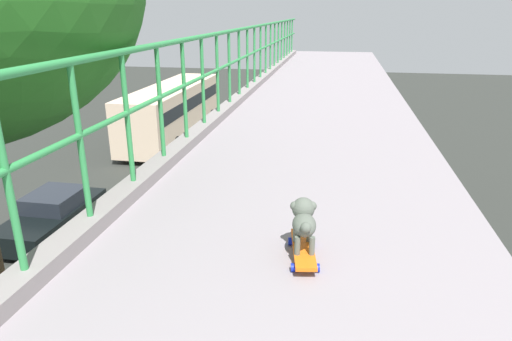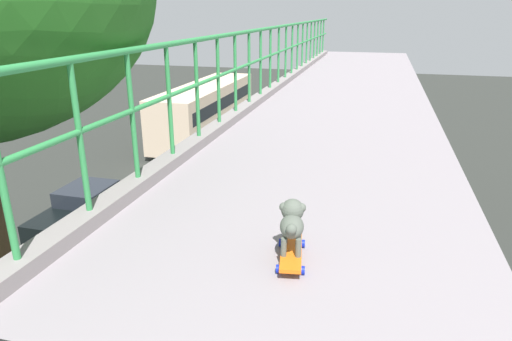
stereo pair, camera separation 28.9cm
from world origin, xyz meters
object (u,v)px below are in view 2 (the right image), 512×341
at_px(car_black_sixth, 85,209).
at_px(car_white_fifth, 124,258).
at_px(city_bus, 206,107).
at_px(toy_skateboard, 291,251).
at_px(small_dog, 292,221).

bearing_deg(car_black_sixth, car_white_fifth, -40.19).
relative_size(city_bus, toy_skateboard, 21.40).
xyz_separation_m(city_bus, toy_skateboard, (9.56, -22.90, 4.16)).
xyz_separation_m(toy_skateboard, small_dog, (-0.01, 0.03, 0.20)).
bearing_deg(city_bus, car_black_sixth, -88.85).
height_order(city_bus, small_dog, small_dog).
relative_size(city_bus, small_dog, 32.27).
height_order(car_black_sixth, city_bus, city_bus).
xyz_separation_m(car_white_fifth, city_bus, (-3.35, 15.37, 1.14)).
distance_m(car_white_fifth, small_dog, 11.18).
xyz_separation_m(car_black_sixth, city_bus, (-0.26, 12.76, 1.11)).
bearing_deg(toy_skateboard, small_dog, 101.57).
bearing_deg(car_white_fifth, toy_skateboard, -50.47).
bearing_deg(city_bus, small_dog, -67.32).
bearing_deg(toy_skateboard, car_black_sixth, 132.54).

